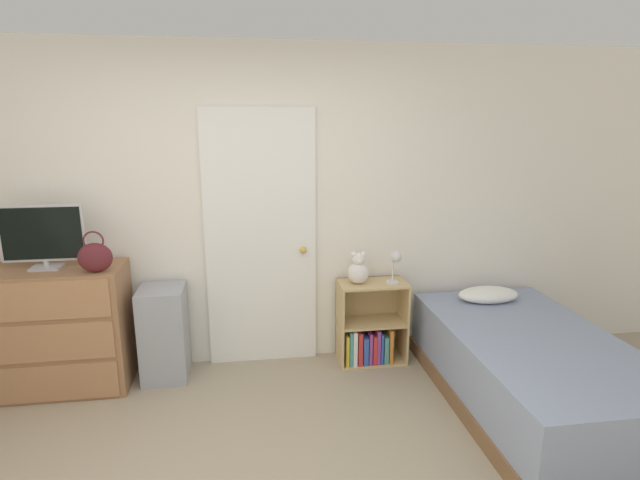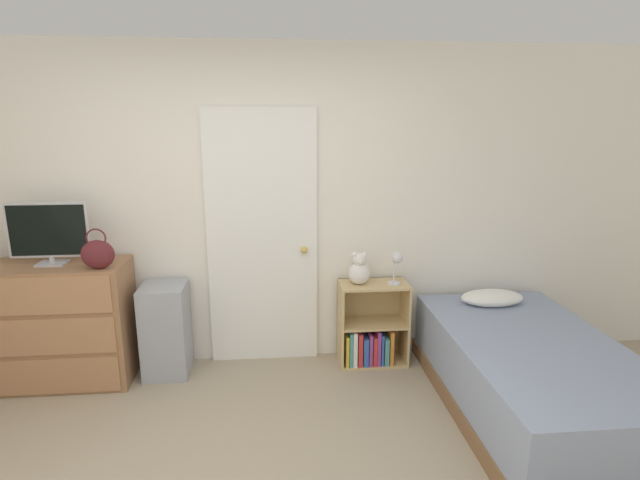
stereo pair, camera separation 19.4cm
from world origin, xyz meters
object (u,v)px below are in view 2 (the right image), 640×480
handbag (98,254)px  desk_lamp (397,262)px  storage_bin (166,330)px  teddy_bear (359,270)px  bed (532,376)px  bookshelf (370,334)px  tv (48,232)px  dresser (62,324)px

handbag → desk_lamp: bearing=4.6°
handbag → storage_bin: 0.80m
teddy_bear → desk_lamp: desk_lamp is taller
handbag → bed: 3.14m
handbag → desk_lamp: 2.23m
bookshelf → teddy_bear: bearing=177.9°
storage_bin → bookshelf: bearing=0.9°
bed → teddy_bear: bearing=142.3°
bookshelf → bed: (0.97, -0.82, 0.02)m
storage_bin → teddy_bear: bearing=1.1°
tv → bed: bearing=-12.6°
storage_bin → bed: bearing=-17.0°
storage_bin → desk_lamp: desk_lamp is taller
tv → bookshelf: 2.57m
tv → teddy_bear: size_ratio=2.16×
dresser → desk_lamp: desk_lamp is taller
teddy_bear → desk_lamp: 0.31m
storage_bin → tv: bearing=-176.9°
tv → handbag: bearing=-21.3°
tv → bookshelf: bearing=1.6°
tv → storage_bin: (0.77, 0.04, -0.81)m
tv → bed: (3.37, -0.75, -0.91)m
tv → teddy_bear: bearing=1.8°
dresser → desk_lamp: (2.58, 0.04, 0.41)m
dresser → storage_bin: size_ratio=1.38×
dresser → storage_bin: 0.76m
dresser → desk_lamp: bearing=1.0°
bookshelf → teddy_bear: teddy_bear is taller
dresser → bed: (3.35, -0.74, -0.20)m
handbag → storage_bin: bearing=26.2°
dresser → storage_bin: bearing=4.1°
dresser → teddy_bear: teddy_bear is taller
dresser → tv: bearing=134.6°
tv → bookshelf: (2.40, 0.07, -0.93)m
storage_bin → bookshelf: (1.63, 0.03, -0.12)m
dresser → bed: size_ratio=0.51×
handbag → bookshelf: size_ratio=0.43×
desk_lamp → teddy_bear: bearing=171.9°
teddy_bear → dresser: bearing=-177.9°
bookshelf → bed: bearing=-40.2°
bookshelf → desk_lamp: 0.66m
bed → storage_bin: bearing=163.0°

